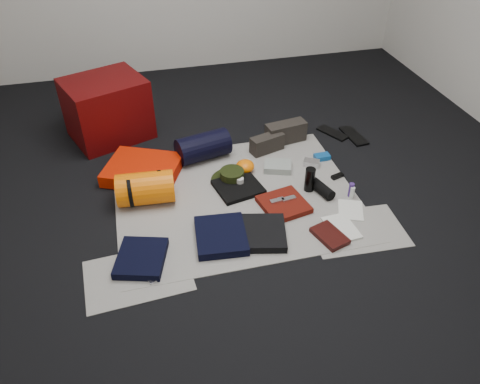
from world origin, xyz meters
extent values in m
cube|color=black|center=(0.00, 0.00, -0.01)|extent=(4.50, 4.50, 0.02)
cube|color=#AFABA2|center=(0.00, 0.00, 0.00)|extent=(1.60, 1.30, 0.01)
cube|color=#AFABA2|center=(-0.70, -0.55, 0.00)|extent=(0.61, 0.44, 0.00)
cube|color=#AFABA2|center=(0.65, -0.50, 0.00)|extent=(0.60, 0.43, 0.00)
cube|color=#510506|center=(-0.79, 1.03, 0.24)|extent=(0.71, 0.66, 0.48)
cube|color=red|center=(-0.59, 0.41, 0.05)|extent=(0.62, 0.58, 0.09)
cylinder|color=orange|center=(-0.59, 0.10, 0.11)|extent=(0.38, 0.24, 0.22)
cylinder|color=black|center=(-0.69, 0.10, 0.11)|extent=(0.02, 0.22, 0.22)
cylinder|color=black|center=(-0.49, 0.10, 0.11)|extent=(0.02, 0.22, 0.22)
cylinder|color=black|center=(-0.13, 0.52, 0.11)|extent=(0.43, 0.29, 0.20)
cylinder|color=black|center=(0.01, 0.19, 0.01)|extent=(0.33, 0.33, 0.01)
cylinder|color=black|center=(0.01, 0.19, 0.05)|extent=(0.17, 0.17, 0.07)
cube|color=#2D2823|center=(0.36, 0.50, 0.07)|extent=(0.28, 0.17, 0.13)
cube|color=#2D2823|center=(0.55, 0.60, 0.09)|extent=(0.33, 0.17, 0.16)
cube|color=black|center=(0.96, 0.62, 0.01)|extent=(0.21, 0.28, 0.01)
cube|color=black|center=(1.11, 0.54, 0.01)|extent=(0.14, 0.31, 0.02)
cube|color=black|center=(-0.67, -0.45, 0.03)|extent=(0.34, 0.37, 0.05)
cube|color=black|center=(-0.19, -0.38, 0.03)|extent=(0.33, 0.37, 0.05)
cube|color=black|center=(0.07, -0.41, 0.03)|extent=(0.33, 0.36, 0.05)
cube|color=black|center=(0.03, 0.08, 0.02)|extent=(0.35, 0.34, 0.03)
cube|color=#591109|center=(0.28, -0.18, 0.02)|extent=(0.33, 0.33, 0.04)
ellipsoid|color=orange|center=(0.13, 0.27, 0.05)|extent=(0.16, 0.16, 0.09)
cube|color=gray|center=(0.37, 0.24, 0.03)|extent=(0.23, 0.20, 0.05)
cylinder|color=black|center=(0.50, -0.04, 0.09)|extent=(0.08, 0.08, 0.17)
cylinder|color=black|center=(0.57, -0.10, 0.04)|extent=(0.13, 0.21, 0.07)
cube|color=silver|center=(0.62, 0.23, 0.03)|extent=(0.13, 0.12, 0.05)
cube|color=#0E4A8A|center=(0.73, 0.29, 0.02)|extent=(0.12, 0.07, 0.04)
cylinder|color=#402475|center=(0.75, -0.18, 0.06)|extent=(0.04, 0.04, 0.10)
cylinder|color=silver|center=(0.75, -0.20, 0.05)|extent=(0.04, 0.04, 0.09)
cube|color=black|center=(0.46, -0.53, 0.02)|extent=(0.20, 0.25, 0.03)
cube|color=silver|center=(0.56, -0.47, 0.01)|extent=(0.19, 0.26, 0.01)
cube|color=silver|center=(0.69, -0.32, 0.01)|extent=(0.22, 0.24, 0.01)
cube|color=black|center=(0.75, 0.04, 0.02)|extent=(0.10, 0.06, 0.02)
cube|color=silver|center=(-0.62, -0.60, 0.01)|extent=(0.09, 0.09, 0.01)
cylinder|color=silver|center=(0.05, 0.11, 0.05)|extent=(0.05, 0.05, 0.04)
cube|color=silver|center=(0.24, -0.16, 0.05)|extent=(0.10, 0.05, 0.01)
cube|color=silver|center=(0.32, -0.16, 0.05)|extent=(0.10, 0.05, 0.01)
camera|label=1|loc=(-0.57, -2.41, 1.97)|focal=35.00mm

